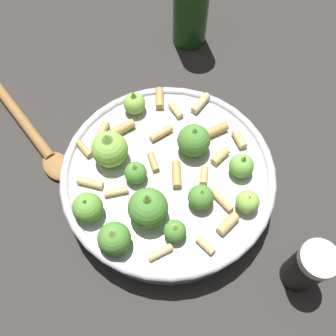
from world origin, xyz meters
name	(u,v)px	position (x,y,z in m)	size (l,w,h in m)	color
ground_plane	(168,188)	(0.00, 0.00, 0.00)	(2.40, 2.40, 0.00)	#2D2B28
cooking_pan	(166,178)	(0.00, 0.00, 0.03)	(0.27, 0.27, 0.11)	#B7B7BC
pepper_shaker	(307,267)	(-0.20, 0.02, 0.04)	(0.04, 0.04, 0.08)	black
wooden_spoon	(28,128)	(0.23, 0.03, 0.01)	(0.24, 0.10, 0.02)	olive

